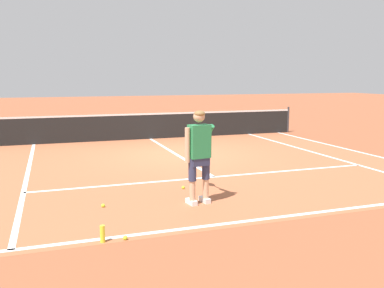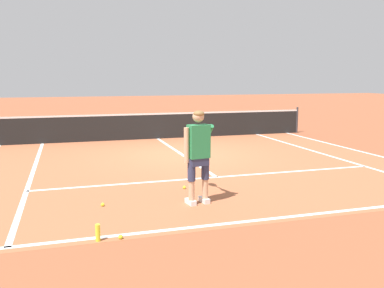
{
  "view_description": "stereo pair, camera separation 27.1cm",
  "coord_description": "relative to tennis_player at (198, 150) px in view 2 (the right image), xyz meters",
  "views": [
    {
      "loc": [
        -3.52,
        -11.69,
        2.29
      ],
      "look_at": [
        -1.03,
        -4.42,
        1.05
      ],
      "focal_mm": 38.75,
      "sensor_mm": 36.0,
      "label": 1
    },
    {
      "loc": [
        -3.26,
        -11.78,
        2.29
      ],
      "look_at": [
        -1.03,
        -4.42,
        1.05
      ],
      "focal_mm": 38.75,
      "sensor_mm": 36.0,
      "label": 2
    }
  ],
  "objects": [
    {
      "name": "ground_plane",
      "position": [
        1.02,
        4.79,
        -0.99
      ],
      "size": [
        80.0,
        80.0,
        0.0
      ],
      "primitive_type": "plane",
      "color": "#9E5133"
    },
    {
      "name": "court_inner_surface",
      "position": [
        1.02,
        3.52,
        -0.99
      ],
      "size": [
        10.98,
        9.75,
        0.0
      ],
      "primitive_type": "cube",
      "color": "#B2603D",
      "rests_on": "ground"
    },
    {
      "name": "line_baseline",
      "position": [
        1.02,
        -1.16,
        -0.99
      ],
      "size": [
        10.98,
        0.1,
        0.01
      ],
      "primitive_type": "cube",
      "color": "white",
      "rests_on": "ground"
    },
    {
      "name": "line_service",
      "position": [
        1.02,
        1.8,
        -0.99
      ],
      "size": [
        8.23,
        0.1,
        0.01
      ],
      "primitive_type": "cube",
      "color": "white",
      "rests_on": "ground"
    },
    {
      "name": "line_centre_service",
      "position": [
        1.02,
        5.0,
        -0.99
      ],
      "size": [
        0.1,
        6.4,
        0.01
      ],
      "primitive_type": "cube",
      "color": "white",
      "rests_on": "ground"
    },
    {
      "name": "line_singles_left",
      "position": [
        -3.09,
        3.52,
        -0.99
      ],
      "size": [
        0.1,
        9.35,
        0.01
      ],
      "primitive_type": "cube",
      "color": "white",
      "rests_on": "ground"
    },
    {
      "name": "line_singles_right",
      "position": [
        5.14,
        3.52,
        -0.99
      ],
      "size": [
        0.1,
        9.35,
        0.01
      ],
      "primitive_type": "cube",
      "color": "white",
      "rests_on": "ground"
    },
    {
      "name": "line_doubles_right",
      "position": [
        6.51,
        3.52,
        -0.99
      ],
      "size": [
        0.1,
        9.35,
        0.01
      ],
      "primitive_type": "cube",
      "color": "white",
      "rests_on": "ground"
    },
    {
      "name": "tennis_net",
      "position": [
        1.02,
        8.2,
        -0.49
      ],
      "size": [
        11.96,
        0.08,
        1.07
      ],
      "color": "#333338",
      "rests_on": "ground"
    },
    {
      "name": "tennis_player",
      "position": [
        0.0,
        0.0,
        0.0
      ],
      "size": [
        0.6,
        1.18,
        1.71
      ],
      "color": "white",
      "rests_on": "ground"
    },
    {
      "name": "tennis_ball_near_feet",
      "position": [
        0.03,
        1.04,
        -0.96
      ],
      "size": [
        0.07,
        0.07,
        0.07
      ],
      "primitive_type": "sphere",
      "color": "#CCE02D",
      "rests_on": "ground"
    },
    {
      "name": "tennis_ball_by_baseline",
      "position": [
        -1.69,
        0.33,
        -0.96
      ],
      "size": [
        0.07,
        0.07,
        0.07
      ],
      "primitive_type": "sphere",
      "color": "#CCE02D",
      "rests_on": "ground"
    },
    {
      "name": "tennis_ball_mid_court",
      "position": [
        -1.58,
        -1.3,
        -0.96
      ],
      "size": [
        0.07,
        0.07,
        0.07
      ],
      "primitive_type": "sphere",
      "color": "#CCE02D",
      "rests_on": "ground"
    },
    {
      "name": "water_bottle",
      "position": [
        -1.89,
        -1.27,
        -0.87
      ],
      "size": [
        0.07,
        0.07,
        0.25
      ],
      "primitive_type": "cylinder",
      "color": "yellow",
      "rests_on": "ground"
    }
  ]
}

